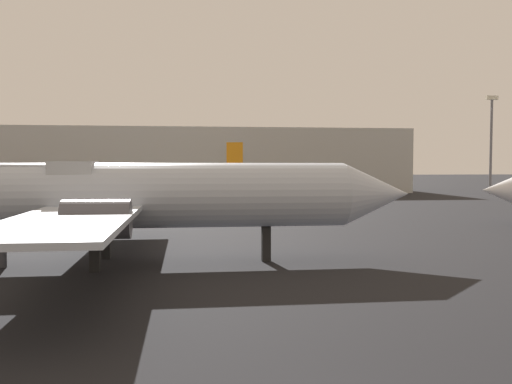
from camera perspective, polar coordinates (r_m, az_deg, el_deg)
The scene contains 4 objects.
airplane_at_gate at distance 32.67m, azimuth -14.18°, elevation -0.44°, with size 34.53×32.28×11.21m.
airplane_far_left at distance 85.39m, azimuth -9.13°, elevation 0.75°, with size 28.42×20.76×9.16m.
light_mast_right at distance 118.11m, azimuth 23.25°, elevation 5.12°, with size 2.40×0.50×19.38m.
terminal_building at distance 121.03m, azimuth -7.70°, elevation 3.21°, with size 93.89×27.81×13.22m, color #B7B7B2.
Camera 1 is at (-3.31, -10.46, 5.79)m, focal length 38.47 mm.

